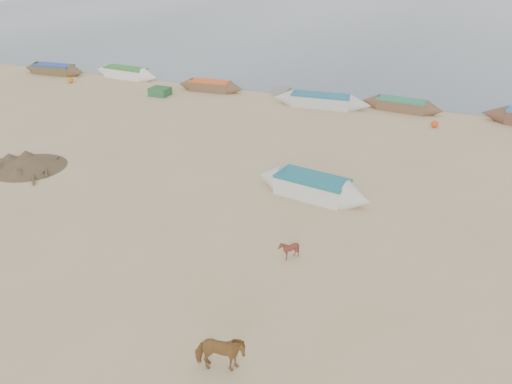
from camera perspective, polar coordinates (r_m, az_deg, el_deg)
ground at (r=18.12m, az=-4.86°, el=-8.09°), size 140.00×140.00×0.00m
sea at (r=95.97m, az=19.08°, el=19.08°), size 160.00×160.00×0.00m
cow_adult at (r=13.83m, az=-4.14°, el=-17.94°), size 1.54×1.04×1.19m
calf_front at (r=18.12m, az=3.76°, el=-6.58°), size 0.78×0.71×0.77m
near_canoe at (r=22.56m, az=6.43°, el=0.62°), size 5.66×2.34×0.94m
debris_pile at (r=27.95m, az=-24.53°, el=3.04°), size 4.35×4.35×0.49m
waterline_canoes at (r=35.99m, az=10.74°, el=10.24°), size 58.61×3.67×0.96m
beach_clutter at (r=34.55m, az=17.07°, el=8.61°), size 46.41×4.74×0.64m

